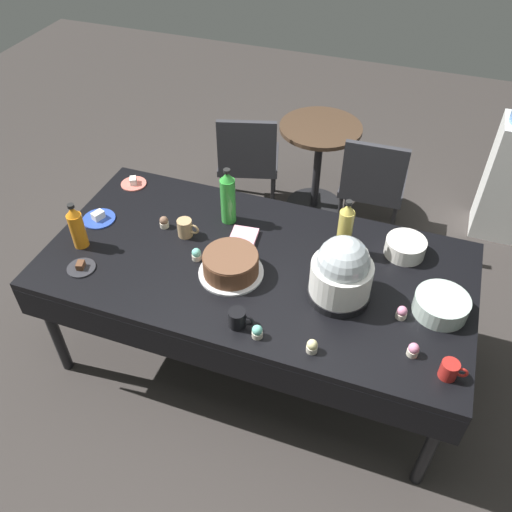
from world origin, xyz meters
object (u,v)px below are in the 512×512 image
frosted_layer_cake (231,265)px  soda_bottle_orange_juice (77,227)px  dessert_plate_coral (134,183)px  round_cafe_table (319,153)px  potluck_table (256,272)px  cupcake_berry (413,350)px  dessert_plate_cobalt (99,218)px  slow_cooker (342,272)px  coffee_mug_tan (185,228)px  maroon_chair_left (248,157)px  soda_bottle_lime_soda (228,197)px  coffee_mug_black (238,319)px  glass_salad_bowl (441,305)px  cupcake_cocoa (164,222)px  soda_bottle_ginger_ale (345,229)px  cupcake_mint (312,346)px  cupcake_rose (196,254)px  cupcake_vanilla (257,332)px  maroon_chair_right (373,181)px  coffee_mug_red (450,370)px  dessert_plate_charcoal (81,267)px  cupcake_lemon (402,313)px  ceramic_snack_bowl (405,247)px

frosted_layer_cake → soda_bottle_orange_juice: 0.84m
dessert_plate_coral → round_cafe_table: (0.89, 1.13, -0.26)m
potluck_table → dessert_plate_coral: (-0.94, 0.41, 0.07)m
cupcake_berry → round_cafe_table: (-0.88, 1.85, -0.28)m
dessert_plate_coral → dessert_plate_cobalt: 0.37m
cupcake_berry → slow_cooker: bearing=148.5°
coffee_mug_tan → maroon_chair_left: same height
soda_bottle_lime_soda → coffee_mug_tan: bearing=-130.7°
slow_cooker → soda_bottle_orange_juice: (-1.38, -0.10, -0.03)m
coffee_mug_black → potluck_table: bearing=98.3°
glass_salad_bowl → cupcake_cocoa: glass_salad_bowl is taller
soda_bottle_ginger_ale → frosted_layer_cake: bearing=-145.0°
cupcake_berry → soda_bottle_ginger_ale: 0.71m
cupcake_berry → cupcake_mint: 0.44m
cupcake_cocoa → soda_bottle_lime_soda: size_ratio=0.20×
cupcake_rose → soda_bottle_lime_soda: 0.38m
slow_cooker → soda_bottle_orange_juice: size_ratio=1.29×
dessert_plate_coral → cupcake_rose: 0.80m
glass_salad_bowl → dessert_plate_cobalt: bearing=178.1°
cupcake_berry → cupcake_vanilla: same height
soda_bottle_orange_juice → dessert_plate_cobalt: bearing=97.9°
dessert_plate_cobalt → cupcake_vanilla: cupcake_vanilla is taller
cupcake_cocoa → round_cafe_table: bearing=69.8°
slow_cooker → maroon_chair_right: slow_cooker is taller
coffee_mug_red → coffee_mug_black: size_ratio=0.96×
cupcake_mint → soda_bottle_orange_juice: (-1.34, 0.27, 0.09)m
dessert_plate_coral → cupcake_mint: cupcake_mint is taller
glass_salad_bowl → dessert_plate_charcoal: (-1.75, -0.31, -0.04)m
potluck_table → dessert_plate_cobalt: dessert_plate_cobalt is taller
dessert_plate_coral → dessert_plate_charcoal: bearing=-81.4°
coffee_mug_red → coffee_mug_black: bearing=-177.7°
soda_bottle_lime_soda → slow_cooker: bearing=-26.9°
soda_bottle_lime_soda → maroon_chair_right: soda_bottle_lime_soda is taller
dessert_plate_charcoal → cupcake_mint: cupcake_mint is taller
round_cafe_table → soda_bottle_ginger_ale: bearing=-71.1°
soda_bottle_ginger_ale → maroon_chair_left: (-0.93, 1.08, -0.41)m
potluck_table → cupcake_mint: (0.42, -0.44, 0.09)m
dessert_plate_charcoal → cupcake_rose: (0.52, 0.26, 0.02)m
cupcake_rose → cupcake_vanilla: bearing=-38.9°
soda_bottle_ginger_ale → coffee_mug_black: soda_bottle_ginger_ale is taller
soda_bottle_lime_soda → cupcake_lemon: bearing=-21.4°
dessert_plate_charcoal → cupcake_mint: bearing=-5.0°
cupcake_lemon → frosted_layer_cake: bearing=179.6°
maroon_chair_right → round_cafe_table: (-0.45, 0.23, 0.01)m
cupcake_rose → coffee_mug_red: bearing=-13.3°
ceramic_snack_bowl → soda_bottle_ginger_ale: bearing=-162.7°
round_cafe_table → soda_bottle_orange_juice: bearing=-117.0°
glass_salad_bowl → soda_bottle_ginger_ale: bearing=154.0°
coffee_mug_tan → cupcake_rose: bearing=-49.2°
cupcake_lemon → soda_bottle_ginger_ale: bearing=135.7°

